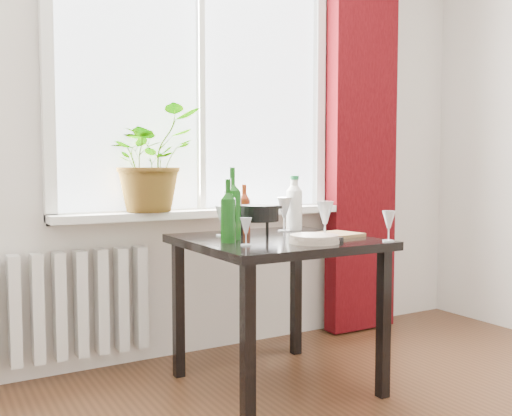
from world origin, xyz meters
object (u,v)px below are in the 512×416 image
wine_bottle_left (228,210)px  wineglass_front_left (246,231)px  plate_stack (314,239)px  tv_remote (324,239)px  potted_plant (150,159)px  bottle_amber (244,208)px  fondue_pot (259,220)px  table (276,257)px  wineglass_back_center (284,214)px  wineglass_front_right (325,220)px  wineglass_far_right (389,226)px  wine_bottle_right (232,203)px  radiator (70,305)px  cleaning_bottle (294,202)px  wineglass_back_left (222,221)px  cutting_board (331,235)px

wine_bottle_left → wineglass_front_left: wine_bottle_left is taller
wine_bottle_left → plate_stack: size_ratio=1.28×
tv_remote → potted_plant: bearing=92.0°
bottle_amber → tv_remote: size_ratio=1.47×
wineglass_front_left → fondue_pot: size_ratio=0.54×
table → wineglass_front_left: wineglass_front_left is taller
wineglass_back_center → wineglass_front_left: (-0.46, -0.39, -0.03)m
wineglass_front_right → wineglass_far_right: size_ratio=1.30×
wineglass_far_right → fondue_pot: bearing=130.3°
potted_plant → wine_bottle_right: potted_plant is taller
radiator → wine_bottle_left: size_ratio=2.73×
wine_bottle_left → tv_remote: wine_bottle_left is taller
wineglass_front_right → wineglass_front_left: wineglass_front_right is taller
wine_bottle_left → wineglass_far_right: 0.75m
table → tv_remote: size_ratio=4.79×
cleaning_bottle → table: bearing=-137.4°
wine_bottle_left → wineglass_front_left: bearing=-81.1°
wineglass_back_center → cleaning_bottle: bearing=17.9°
wineglass_front_right → table: bearing=124.4°
cleaning_bottle → wineglass_back_left: (-0.47, -0.05, -0.08)m
fondue_pot → cutting_board: fondue_pot is taller
wine_bottle_right → table: bearing=-14.4°
wine_bottle_right → wineglass_back_left: size_ratio=2.25×
wine_bottle_left → cutting_board: wine_bottle_left is taller
potted_plant → bottle_amber: 0.57m
wine_bottle_right → wineglass_far_right: 0.74m
fondue_pot → tv_remote: size_ratio=1.29×
wine_bottle_left → cleaning_bottle: (0.56, 0.29, 0.01)m
potted_plant → wineglass_front_right: bearing=-54.5°
plate_stack → cutting_board: 0.25m
wine_bottle_left → bottle_amber: wine_bottle_left is taller
potted_plant → cutting_board: bearing=-45.8°
plate_stack → tv_remote: bearing=26.2°
cleaning_bottle → bottle_amber: bearing=177.9°
wine_bottle_left → cutting_board: 0.56m
bottle_amber → fondue_pot: size_ratio=1.14×
radiator → wineglass_front_right: 1.37m
fondue_pot → potted_plant: bearing=110.0°
potted_plant → cleaning_bottle: (0.70, -0.34, -0.24)m
plate_stack → tv_remote: (0.09, 0.04, -0.01)m
table → wineglass_far_right: (0.38, -0.38, 0.17)m
wine_bottle_right → bottle_amber: (0.18, 0.21, -0.04)m
radiator → potted_plant: bearing=-5.2°
cutting_board → table: bearing=157.1°
wineglass_back_left → fondue_pot: bearing=-28.8°
potted_plant → wineglass_front_right: size_ratio=2.97×
bottle_amber → table: bearing=-82.8°
wineglass_back_center → wineglass_far_right: bearing=-73.0°
radiator → wine_bottle_right: (0.64, -0.58, 0.53)m
wineglass_front_right → wineglass_far_right: (0.24, -0.17, -0.02)m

